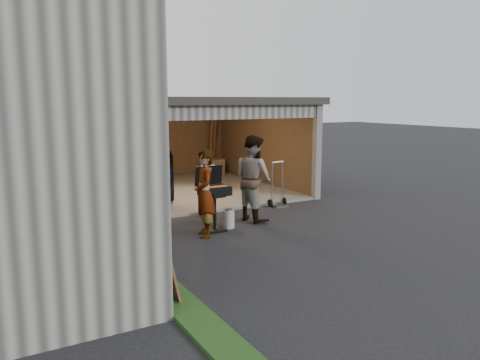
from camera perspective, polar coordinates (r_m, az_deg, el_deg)
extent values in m
plane|color=black|center=(8.70, 3.77, -9.22)|extent=(80.00, 80.00, 0.00)
cube|color=#193814|center=(6.88, -7.70, -14.29)|extent=(0.50, 8.00, 0.06)
cube|color=#605E59|center=(14.64, -7.89, -1.37)|extent=(6.50, 6.00, 0.06)
cube|color=#4C2F23|center=(17.18, -11.65, 4.60)|extent=(6.50, 0.15, 2.70)
cube|color=#4C2F23|center=(15.89, 2.71, 4.39)|extent=(0.15, 6.00, 2.70)
cube|color=#4C2F23|center=(13.60, -20.54, 2.89)|extent=(0.15, 6.00, 2.70)
cube|color=#2D2B28|center=(14.37, -8.15, 9.53)|extent=(6.80, 6.30, 0.20)
cube|color=#474744|center=(11.71, -2.77, 8.23)|extent=(6.50, 0.16, 0.36)
cube|color=silver|center=(12.81, -5.28, 8.78)|extent=(6.00, 2.40, 0.06)
cube|color=#474744|center=(13.49, 9.36, 3.33)|extent=(0.20, 0.18, 2.70)
cube|color=#895F3E|center=(15.99, -19.41, 0.12)|extent=(0.60, 0.50, 0.50)
cube|color=#895F3E|center=(15.92, -19.50, 1.81)|extent=(0.50, 0.45, 0.45)
cube|color=#895F3E|center=(17.46, -3.03, 1.60)|extent=(0.55, 0.50, 0.60)
cube|color=#53271C|center=(17.98, -3.40, 4.52)|extent=(0.24, 0.43, 2.20)
imported|color=black|center=(14.51, -12.89, 1.18)|extent=(4.17, 5.76, 1.46)
imported|color=#ACC1D8|center=(9.69, -4.33, -1.68)|extent=(0.58, 0.75, 1.82)
imported|color=#49341C|center=(10.98, 1.61, 0.22)|extent=(0.91, 1.09, 2.02)
cube|color=black|center=(10.28, -3.07, -6.08)|extent=(0.40, 0.40, 0.05)
cylinder|color=black|center=(10.18, -3.09, -3.87)|extent=(0.07, 0.07, 0.81)
cube|color=black|center=(10.08, -3.11, -1.32)|extent=(0.63, 0.44, 0.19)
cube|color=#59595B|center=(10.06, -3.12, -0.87)|extent=(0.58, 0.38, 0.01)
cube|color=black|center=(10.27, -3.83, 0.56)|extent=(0.63, 0.11, 0.44)
cylinder|color=#B2B2AE|center=(10.46, -1.41, -4.80)|extent=(0.27, 0.27, 0.40)
cube|color=#53271C|center=(6.89, -9.18, -10.70)|extent=(0.22, 0.78, 0.86)
cube|color=slate|center=(12.57, 4.90, -3.18)|extent=(0.41, 0.26, 0.05)
cylinder|color=black|center=(12.53, 3.70, -2.83)|extent=(0.05, 0.21, 0.21)
cylinder|color=black|center=(12.80, 5.37, -2.59)|extent=(0.05, 0.21, 0.21)
cylinder|color=slate|center=(12.46, 3.94, -0.44)|extent=(0.03, 0.03, 1.20)
cylinder|color=slate|center=(12.66, 5.20, -0.30)|extent=(0.03, 0.03, 1.20)
cylinder|color=slate|center=(12.47, 4.61, 2.21)|extent=(0.34, 0.04, 0.03)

